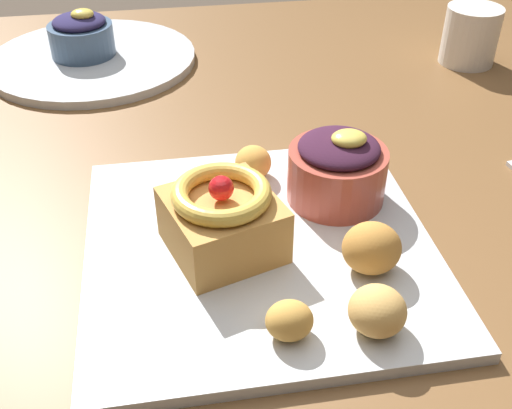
{
  "coord_description": "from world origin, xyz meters",
  "views": [
    {
      "loc": [
        -0.04,
        -0.57,
        1.1
      ],
      "look_at": [
        0.03,
        -0.13,
        0.77
      ],
      "focal_mm": 43.7,
      "sensor_mm": 36.0,
      "label": 1
    }
  ],
  "objects_px": {
    "fritter_back": "(377,311)",
    "fritter_extra": "(253,162)",
    "cake_slice": "(227,218)",
    "back_plate": "(93,59)",
    "berry_ramekin": "(337,169)",
    "coffee_mug": "(470,35)",
    "fritter_middle": "(372,248)",
    "back_ramekin": "(81,35)",
    "fritter_front": "(289,320)",
    "front_plate": "(260,248)"
  },
  "relations": [
    {
      "from": "back_ramekin",
      "to": "coffee_mug",
      "type": "xyz_separation_m",
      "value": [
        0.55,
        -0.09,
        -0.0
      ]
    },
    {
      "from": "fritter_middle",
      "to": "front_plate",
      "type": "bearing_deg",
      "value": 150.79
    },
    {
      "from": "fritter_front",
      "to": "fritter_middle",
      "type": "relative_size",
      "value": 0.73
    },
    {
      "from": "cake_slice",
      "to": "coffee_mug",
      "type": "bearing_deg",
      "value": 43.34
    },
    {
      "from": "back_plate",
      "to": "coffee_mug",
      "type": "xyz_separation_m",
      "value": [
        0.54,
        -0.09,
        0.03
      ]
    },
    {
      "from": "fritter_extra",
      "to": "front_plate",
      "type": "bearing_deg",
      "value": -96.07
    },
    {
      "from": "cake_slice",
      "to": "back_plate",
      "type": "xyz_separation_m",
      "value": [
        -0.14,
        0.46,
        -0.04
      ]
    },
    {
      "from": "berry_ramekin",
      "to": "coffee_mug",
      "type": "bearing_deg",
      "value": 48.08
    },
    {
      "from": "cake_slice",
      "to": "back_plate",
      "type": "height_order",
      "value": "cake_slice"
    },
    {
      "from": "back_plate",
      "to": "coffee_mug",
      "type": "height_order",
      "value": "coffee_mug"
    },
    {
      "from": "front_plate",
      "to": "back_plate",
      "type": "height_order",
      "value": "same"
    },
    {
      "from": "cake_slice",
      "to": "fritter_extra",
      "type": "relative_size",
      "value": 2.95
    },
    {
      "from": "coffee_mug",
      "to": "fritter_back",
      "type": "bearing_deg",
      "value": -121.46
    },
    {
      "from": "front_plate",
      "to": "cake_slice",
      "type": "distance_m",
      "value": 0.05
    },
    {
      "from": "front_plate",
      "to": "fritter_front",
      "type": "relative_size",
      "value": 8.48
    },
    {
      "from": "fritter_back",
      "to": "front_plate",
      "type": "bearing_deg",
      "value": 121.25
    },
    {
      "from": "cake_slice",
      "to": "back_ramekin",
      "type": "relative_size",
      "value": 1.25
    },
    {
      "from": "cake_slice",
      "to": "back_ramekin",
      "type": "bearing_deg",
      "value": 108.07
    },
    {
      "from": "cake_slice",
      "to": "fritter_extra",
      "type": "bearing_deg",
      "value": 69.93
    },
    {
      "from": "berry_ramekin",
      "to": "fritter_front",
      "type": "xyz_separation_m",
      "value": [
        -0.08,
        -0.17,
        -0.02
      ]
    },
    {
      "from": "front_plate",
      "to": "fritter_extra",
      "type": "distance_m",
      "value": 0.11
    },
    {
      "from": "fritter_middle",
      "to": "back_plate",
      "type": "xyz_separation_m",
      "value": [
        -0.26,
        0.51,
        -0.03
      ]
    },
    {
      "from": "front_plate",
      "to": "coffee_mug",
      "type": "distance_m",
      "value": 0.53
    },
    {
      "from": "front_plate",
      "to": "back_plate",
      "type": "relative_size",
      "value": 1.04
    },
    {
      "from": "berry_ramekin",
      "to": "back_ramekin",
      "type": "distance_m",
      "value": 0.48
    },
    {
      "from": "front_plate",
      "to": "back_ramekin",
      "type": "height_order",
      "value": "back_ramekin"
    },
    {
      "from": "cake_slice",
      "to": "back_plate",
      "type": "bearing_deg",
      "value": 107.02
    },
    {
      "from": "fritter_middle",
      "to": "back_plate",
      "type": "height_order",
      "value": "fritter_middle"
    },
    {
      "from": "fritter_extra",
      "to": "back_plate",
      "type": "relative_size",
      "value": 0.13
    },
    {
      "from": "back_ramekin",
      "to": "coffee_mug",
      "type": "bearing_deg",
      "value": -9.28
    },
    {
      "from": "cake_slice",
      "to": "back_ramekin",
      "type": "distance_m",
      "value": 0.49
    },
    {
      "from": "berry_ramekin",
      "to": "fritter_back",
      "type": "bearing_deg",
      "value": -95.09
    },
    {
      "from": "fritter_middle",
      "to": "back_plate",
      "type": "distance_m",
      "value": 0.57
    },
    {
      "from": "fritter_back",
      "to": "fritter_extra",
      "type": "distance_m",
      "value": 0.23
    },
    {
      "from": "berry_ramekin",
      "to": "fritter_back",
      "type": "height_order",
      "value": "berry_ramekin"
    },
    {
      "from": "fritter_front",
      "to": "cake_slice",
      "type": "bearing_deg",
      "value": 106.47
    },
    {
      "from": "fritter_back",
      "to": "back_plate",
      "type": "distance_m",
      "value": 0.62
    },
    {
      "from": "fritter_back",
      "to": "fritter_extra",
      "type": "relative_size",
      "value": 1.16
    },
    {
      "from": "back_plate",
      "to": "front_plate",
      "type": "bearing_deg",
      "value": -69.71
    },
    {
      "from": "berry_ramekin",
      "to": "fritter_middle",
      "type": "distance_m",
      "value": 0.11
    },
    {
      "from": "fritter_middle",
      "to": "back_ramekin",
      "type": "height_order",
      "value": "back_ramekin"
    },
    {
      "from": "fritter_extra",
      "to": "cake_slice",
      "type": "bearing_deg",
      "value": -110.07
    },
    {
      "from": "back_ramekin",
      "to": "fritter_middle",
      "type": "bearing_deg",
      "value": -62.44
    },
    {
      "from": "berry_ramekin",
      "to": "back_plate",
      "type": "height_order",
      "value": "berry_ramekin"
    },
    {
      "from": "fritter_front",
      "to": "fritter_extra",
      "type": "distance_m",
      "value": 0.22
    },
    {
      "from": "fritter_back",
      "to": "coffee_mug",
      "type": "bearing_deg",
      "value": 58.54
    },
    {
      "from": "front_plate",
      "to": "berry_ramekin",
      "type": "relative_size",
      "value": 3.25
    },
    {
      "from": "fritter_front",
      "to": "fritter_extra",
      "type": "bearing_deg",
      "value": 87.97
    },
    {
      "from": "fritter_front",
      "to": "fritter_back",
      "type": "relative_size",
      "value": 0.81
    },
    {
      "from": "fritter_extra",
      "to": "back_plate",
      "type": "height_order",
      "value": "fritter_extra"
    }
  ]
}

